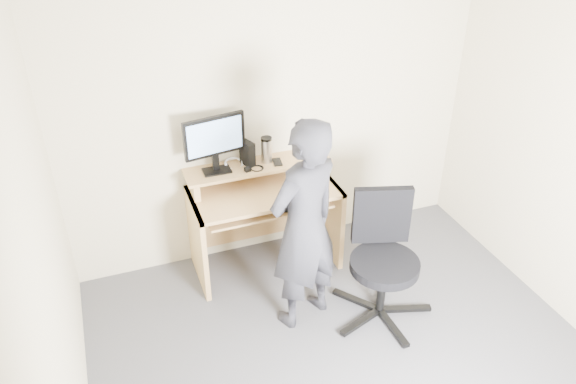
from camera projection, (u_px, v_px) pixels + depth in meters
ground at (361, 382)px, 3.82m from camera, size 3.50×3.50×0.00m
back_wall at (275, 116)px, 4.57m from camera, size 3.50×0.02×2.50m
ceiling at (399, 7)px, 2.52m from camera, size 3.50×3.50×0.02m
desk at (262, 206)px, 4.70m from camera, size 1.20×0.60×0.91m
monitor at (215, 140)px, 4.32m from camera, size 0.50×0.14×0.47m
external_drive at (247, 153)px, 4.52m from camera, size 0.11×0.15×0.20m
travel_mug at (267, 151)px, 4.56m from camera, size 0.11×0.11×0.20m
smartphone at (277, 162)px, 4.60m from camera, size 0.09×0.14×0.01m
charger at (248, 169)px, 4.46m from camera, size 0.05×0.05×0.03m
headphones at (234, 164)px, 4.57m from camera, size 0.17×0.16×0.06m
keyboard at (267, 205)px, 4.50m from camera, size 0.49×0.32×0.03m
mouse at (297, 189)px, 4.52m from camera, size 0.10×0.07×0.04m
office_chair at (383, 253)px, 4.17m from camera, size 0.78×0.75×0.98m
person at (304, 227)px, 3.95m from camera, size 0.71×0.59×1.66m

